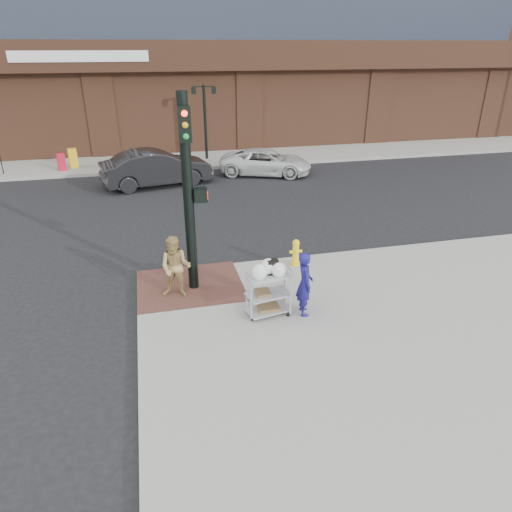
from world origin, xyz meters
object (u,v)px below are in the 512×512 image
object	(u,v)px
traffic_signal_pole	(189,191)
woman_blue	(305,284)
utility_cart	(268,291)
fire_hydrant	(296,252)
minivan_white	(266,162)
lamp_post	(205,114)
sedan_dark	(157,168)
pedestrian_tan	(176,267)

from	to	relation	value
traffic_signal_pole	woman_blue	world-z (taller)	traffic_signal_pole
traffic_signal_pole	utility_cart	size ratio (longest dim) A/B	3.54
utility_cart	fire_hydrant	size ratio (longest dim) A/B	1.75
minivan_white	utility_cart	size ratio (longest dim) A/B	3.27
minivan_white	utility_cart	world-z (taller)	utility_cart
lamp_post	sedan_dark	world-z (taller)	lamp_post
sedan_dark	traffic_signal_pole	bearing A→B (deg)	170.38
traffic_signal_pole	fire_hydrant	distance (m)	3.87
pedestrian_tan	fire_hydrant	size ratio (longest dim) A/B	2.05
pedestrian_tan	fire_hydrant	world-z (taller)	pedestrian_tan
pedestrian_tan	minivan_white	size ratio (longest dim) A/B	0.36
minivan_white	traffic_signal_pole	bearing A→B (deg)	177.94
lamp_post	fire_hydrant	size ratio (longest dim) A/B	4.97
pedestrian_tan	minivan_white	xyz separation A→B (m)	(5.50, 11.89, -0.33)
fire_hydrant	minivan_white	bearing A→B (deg)	79.76
woman_blue	fire_hydrant	bearing A→B (deg)	-7.16
lamp_post	woman_blue	distance (m)	17.22
lamp_post	traffic_signal_pole	world-z (taller)	traffic_signal_pole
woman_blue	sedan_dark	xyz separation A→B (m)	(-2.89, 12.69, -0.11)
woman_blue	minivan_white	distance (m)	13.69
lamp_post	pedestrian_tan	distance (m)	15.95
woman_blue	fire_hydrant	xyz separation A→B (m)	(0.64, 2.60, -0.39)
woman_blue	sedan_dark	bearing A→B (deg)	19.59
woman_blue	minivan_white	bearing A→B (deg)	-4.21
utility_cart	fire_hydrant	world-z (taller)	utility_cart
sedan_dark	fire_hydrant	size ratio (longest dim) A/B	6.33
traffic_signal_pole	utility_cart	bearing A→B (deg)	-48.43
lamp_post	fire_hydrant	world-z (taller)	lamp_post
pedestrian_tan	fire_hydrant	bearing A→B (deg)	34.90
lamp_post	minivan_white	xyz separation A→B (m)	(2.54, -3.70, -1.98)
utility_cart	fire_hydrant	distance (m)	2.88
fire_hydrant	sedan_dark	bearing A→B (deg)	109.31
sedan_dark	fire_hydrant	xyz separation A→B (m)	(3.54, -10.10, -0.28)
traffic_signal_pole	minivan_white	distance (m)	12.76
traffic_signal_pole	sedan_dark	bearing A→B (deg)	92.57
woman_blue	utility_cart	distance (m)	0.88
woman_blue	pedestrian_tan	size ratio (longest dim) A/B	0.97
pedestrian_tan	minivan_white	distance (m)	13.10
pedestrian_tan	utility_cart	xyz separation A→B (m)	(2.05, -1.40, -0.18)
minivan_white	utility_cart	bearing A→B (deg)	-173.11
traffic_signal_pole	fire_hydrant	world-z (taller)	traffic_signal_pole
lamp_post	pedestrian_tan	size ratio (longest dim) A/B	2.43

